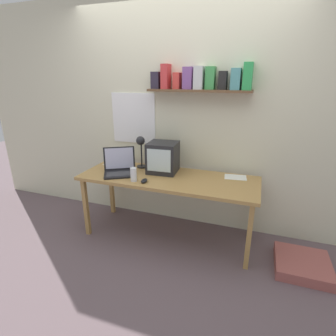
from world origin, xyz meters
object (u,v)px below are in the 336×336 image
(loose_paper_near_monitor, at_px, (115,165))
(open_notebook, at_px, (235,177))
(laptop, at_px, (120,167))
(crt_monitor, at_px, (163,157))
(floor_cushion, at_px, (302,265))
(juice_glass, at_px, (134,175))
(desk_lamp, at_px, (141,146))
(corner_desk, at_px, (168,182))
(computer_mouse, at_px, (144,181))

(loose_paper_near_monitor, distance_m, open_notebook, 1.43)
(laptop, distance_m, loose_paper_near_monitor, 0.31)
(crt_monitor, relative_size, floor_cushion, 0.69)
(juice_glass, relative_size, loose_paper_near_monitor, 0.50)
(loose_paper_near_monitor, relative_size, open_notebook, 1.17)
(open_notebook, height_order, floor_cushion, open_notebook)
(laptop, distance_m, juice_glass, 0.31)
(crt_monitor, xyz_separation_m, laptop, (-0.44, -0.19, -0.10))
(desk_lamp, distance_m, floor_cushion, 2.03)
(corner_desk, bearing_deg, computer_mouse, -128.84)
(corner_desk, relative_size, floor_cushion, 3.87)
(laptop, xyz_separation_m, open_notebook, (1.23, 0.28, -0.07))
(juice_glass, relative_size, open_notebook, 0.59)
(loose_paper_near_monitor, bearing_deg, open_notebook, 2.35)
(crt_monitor, bearing_deg, corner_desk, -55.04)
(loose_paper_near_monitor, bearing_deg, laptop, -48.29)
(loose_paper_near_monitor, distance_m, floor_cushion, 2.26)
(laptop, bearing_deg, floor_cushion, -31.79)
(laptop, bearing_deg, crt_monitor, -6.26)
(desk_lamp, bearing_deg, computer_mouse, -80.37)
(crt_monitor, distance_m, open_notebook, 0.81)
(juice_glass, distance_m, loose_paper_near_monitor, 0.60)
(computer_mouse, bearing_deg, corner_desk, 51.16)
(laptop, xyz_separation_m, loose_paper_near_monitor, (-0.20, 0.22, -0.07))
(corner_desk, height_order, computer_mouse, computer_mouse)
(computer_mouse, bearing_deg, open_notebook, 27.28)
(desk_lamp, xyz_separation_m, open_notebook, (1.07, 0.07, -0.27))
(crt_monitor, relative_size, juice_glass, 2.34)
(loose_paper_near_monitor, xyz_separation_m, open_notebook, (1.43, 0.06, 0.00))
(laptop, bearing_deg, loose_paper_near_monitor, 101.69)
(desk_lamp, distance_m, open_notebook, 1.10)
(juice_glass, bearing_deg, laptop, 145.85)
(crt_monitor, xyz_separation_m, desk_lamp, (-0.28, 0.02, 0.10))
(computer_mouse, xyz_separation_m, open_notebook, (0.86, 0.44, -0.01))
(crt_monitor, xyz_separation_m, floor_cushion, (1.50, -0.25, -0.84))
(desk_lamp, height_order, juice_glass, desk_lamp)
(computer_mouse, relative_size, open_notebook, 0.45)
(crt_monitor, height_order, open_notebook, crt_monitor)
(computer_mouse, bearing_deg, floor_cushion, 3.78)
(crt_monitor, distance_m, loose_paper_near_monitor, 0.66)
(crt_monitor, bearing_deg, juice_glass, -120.40)
(loose_paper_near_monitor, height_order, open_notebook, same)
(crt_monitor, bearing_deg, loose_paper_near_monitor, 173.74)
(floor_cushion, bearing_deg, computer_mouse, -176.22)
(desk_lamp, height_order, floor_cushion, desk_lamp)
(corner_desk, distance_m, loose_paper_near_monitor, 0.76)
(open_notebook, distance_m, floor_cushion, 1.04)
(desk_lamp, bearing_deg, crt_monitor, -23.61)
(floor_cushion, bearing_deg, corner_desk, 175.17)
(corner_desk, height_order, open_notebook, open_notebook)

